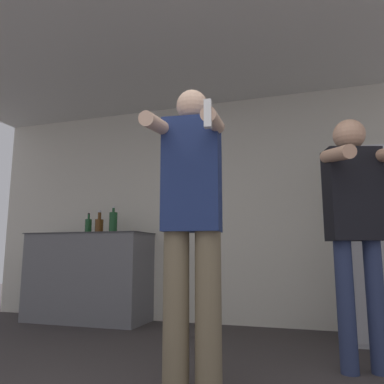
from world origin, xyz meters
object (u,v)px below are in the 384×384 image
Objects in this scene: bottle_dark_rum at (99,225)px; person_man_side at (355,212)px; person_woman_foreground at (192,221)px; bottle_amber_bourbon at (88,225)px; bottle_red_label at (113,222)px.

person_man_side is (2.62, -1.02, -0.05)m from bottle_dark_rum.
person_man_side is at bearing -21.28° from bottle_dark_rum.
bottle_dark_rum is at bearing 133.74° from person_woman_foreground.
person_man_side is at bearing 37.36° from person_woman_foreground.
bottle_dark_rum reaches higher than bottle_amber_bourbon.
bottle_dark_rum is 2.42m from person_woman_foreground.
bottle_red_label is at bearing 130.48° from person_woman_foreground.
person_woman_foreground is 1.20m from person_man_side.
bottle_amber_bourbon is at bearing 136.09° from person_woman_foreground.
bottle_amber_bourbon is 0.14× the size of person_man_side.
bottle_red_label reaches higher than bottle_dark_rum.
bottle_amber_bourbon is 0.33m from bottle_red_label.
bottle_amber_bourbon is at bearing 180.00° from bottle_dark_rum.
bottle_red_label is 2.65m from person_man_side.
bottle_red_label is at bearing 157.30° from person_man_side.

